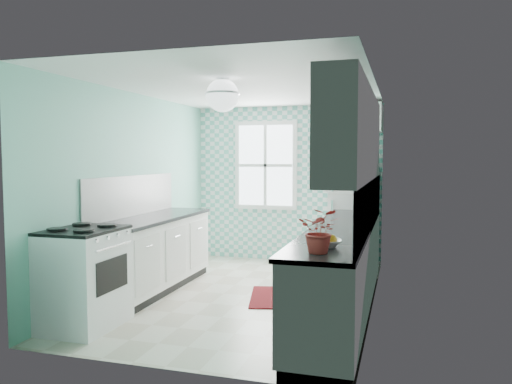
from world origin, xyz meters
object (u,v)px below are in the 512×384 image
(fridge, at_px, (354,217))
(stove, at_px, (84,277))
(sink, at_px, (353,217))
(fruit_bowl, at_px, (325,243))
(ceiling_light, at_px, (223,95))
(microwave, at_px, (354,153))
(potted_plant, at_px, (320,231))

(fridge, distance_m, stove, 4.05)
(sink, relative_size, fruit_bowl, 2.05)
(ceiling_light, relative_size, fruit_bowl, 1.31)
(ceiling_light, height_order, stove, ceiling_light)
(fruit_bowl, bearing_deg, microwave, 91.51)
(ceiling_light, bearing_deg, microwave, 66.88)
(ceiling_light, distance_m, microwave, 2.89)
(stove, bearing_deg, potted_plant, -7.04)
(fridge, bearing_deg, sink, -81.31)
(stove, distance_m, fruit_bowl, 2.45)
(ceiling_light, bearing_deg, sink, 50.94)
(ceiling_light, relative_size, sink, 0.64)
(fridge, height_order, microwave, microwave)
(fridge, xyz_separation_m, stove, (-2.31, -3.32, -0.29))
(fridge, distance_m, sink, 1.13)
(sink, bearing_deg, microwave, 97.76)
(ceiling_light, height_order, sink, ceiling_light)
(ceiling_light, xyz_separation_m, fruit_bowl, (1.20, -0.81, -1.35))
(stove, relative_size, potted_plant, 2.74)
(fridge, relative_size, stove, 1.63)
(fridge, distance_m, fruit_bowl, 3.42)
(microwave, bearing_deg, fruit_bowl, 93.86)
(sink, xyz_separation_m, potted_plant, (-0.00, -2.57, 0.19))
(stove, distance_m, potted_plant, 2.50)
(fruit_bowl, distance_m, microwave, 3.50)
(potted_plant, bearing_deg, fruit_bowl, 90.00)
(ceiling_light, height_order, potted_plant, ceiling_light)
(fridge, distance_m, potted_plant, 3.70)
(fruit_bowl, height_order, potted_plant, potted_plant)
(stove, xyz_separation_m, fruit_bowl, (2.40, -0.09, 0.47))
(fridge, height_order, sink, fridge)
(potted_plant, distance_m, microwave, 3.74)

